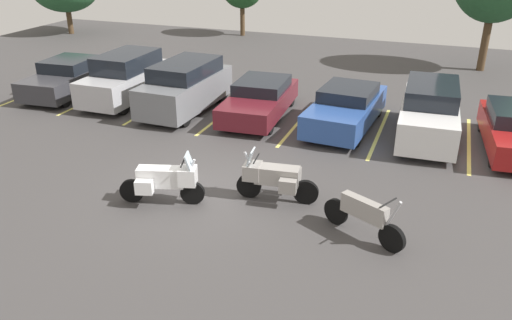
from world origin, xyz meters
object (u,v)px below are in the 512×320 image
Objects in this scene: car_silver at (127,78)px; car_grey at (185,87)px; motorcycle_third at (364,216)px; car_maroon at (260,99)px; motorcycle_touring at (165,180)px; car_blue at (346,108)px; motorcycle_second at (274,177)px; car_charcoal at (67,78)px; car_white at (429,112)px.

car_silver reaches higher than car_grey.
car_maroon is at bearing 126.13° from motorcycle_third.
car_blue reaches higher than motorcycle_touring.
car_grey is (-2.96, 6.83, 0.28)m from motorcycle_touring.
car_maroon is 0.99× the size of car_blue.
motorcycle_second is 12.63m from car_charcoal.
motorcycle_touring reaches higher than car_maroon.
motorcycle_touring is 0.46× the size of car_grey.
car_grey is at bearing -172.69° from car_maroon.
car_grey reaches higher than car_blue.
car_silver is (-5.81, 7.16, 0.28)m from motorcycle_touring.
car_silver is 2.87m from car_grey.
car_white reaches higher than motorcycle_touring.
motorcycle_third is at bearing -75.21° from car_blue.
car_white is (14.71, 0.25, 0.19)m from car_charcoal.
motorcycle_second is 0.45× the size of car_maroon.
car_silver is at bearing 129.07° from motorcycle_touring.
motorcycle_touring is at bearing -50.93° from car_silver.
motorcycle_touring is 9.39m from car_white.
car_blue reaches higher than motorcycle_third.
car_silver reaches higher than car_maroon.
car_grey is 6.22m from car_blue.
motorcycle_third is 0.43× the size of car_maroon.
car_white reaches higher than motorcycle_second.
car_silver reaches higher than car_blue.
car_maroon is (-0.03, 7.20, -0.00)m from motorcycle_touring.
car_silver reaches higher than motorcycle_touring.
motorcycle_third is 7.28m from car_blue.
motorcycle_touring is at bearing -156.30° from motorcycle_second.
car_charcoal is 11.89m from car_blue.
car_charcoal reaches higher than motorcycle_touring.
car_charcoal is at bearing -178.55° from car_blue.
motorcycle_touring is 5.11m from motorcycle_third.
car_blue is at bearing 83.82° from motorcycle_second.
car_white is (3.48, 6.03, 0.25)m from motorcycle_second.
motorcycle_touring is at bearing -114.20° from car_blue.
car_blue is at bearing 65.80° from motorcycle_touring.
car_maroon is at bearing -179.77° from car_blue.
car_blue is (3.27, 0.01, 0.04)m from car_maroon.
car_silver is at bearing -179.65° from car_blue.
car_white is (11.88, 0.00, -0.04)m from car_silver.
motorcycle_second is 0.49× the size of car_charcoal.
car_blue is 2.83m from car_white.
car_maroon reaches higher than motorcycle_third.
car_blue is (9.06, 0.06, -0.24)m from car_silver.
motorcycle_second is at bearing -27.24° from car_charcoal.
car_charcoal is at bearing -175.04° from car_silver.
car_blue is at bearing 0.23° from car_maroon.
car_blue is (-1.86, 7.04, 0.14)m from motorcycle_third.
car_charcoal is 0.95× the size of car_grey.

